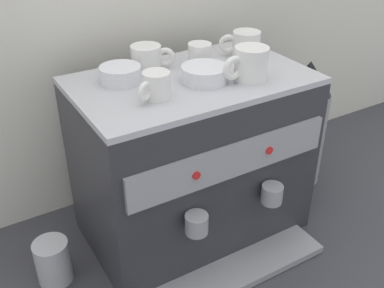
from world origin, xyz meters
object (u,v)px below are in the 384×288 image
ceramic_cup_1 (200,54)px  ceramic_cup_4 (245,44)px  ceramic_cup_3 (156,86)px  coffee_grinder (303,123)px  ceramic_cup_0 (250,64)px  ceramic_cup_2 (148,58)px  milk_pitcher (53,261)px  ceramic_bowl_1 (204,74)px  ceramic_bowl_0 (121,75)px  espresso_machine (193,160)px

ceramic_cup_1 → ceramic_cup_4: (0.14, -0.00, 0.00)m
ceramic_cup_1 → ceramic_cup_3: (-0.19, -0.12, 0.00)m
ceramic_cup_1 → coffee_grinder: ceramic_cup_1 is taller
ceramic_cup_0 → ceramic_cup_2: ceramic_cup_0 is taller
milk_pitcher → ceramic_bowl_1: bearing=-5.0°
ceramic_bowl_0 → coffee_grinder: 0.67m
ceramic_cup_4 → ceramic_bowl_0: (-0.37, 0.01, -0.02)m
ceramic_cup_0 → coffee_grinder: (0.33, 0.12, -0.31)m
ceramic_cup_2 → ceramic_bowl_0: bearing=-156.5°
ceramic_cup_4 → ceramic_bowl_1: ceramic_cup_4 is taller
ceramic_bowl_0 → milk_pitcher: (-0.25, -0.06, -0.44)m
ceramic_cup_1 → ceramic_cup_2: (-0.13, 0.05, 0.00)m
ceramic_cup_1 → ceramic_bowl_0: bearing=178.9°
ceramic_bowl_0 → ceramic_bowl_1: (0.18, -0.10, -0.00)m
ceramic_bowl_1 → ceramic_cup_0: bearing=-25.3°
ceramic_cup_0 → ceramic_cup_4: (0.09, 0.14, -0.01)m
ceramic_cup_3 → ceramic_bowl_0: ceramic_cup_3 is taller
ceramic_cup_1 → ceramic_bowl_0: ceramic_cup_1 is taller
ceramic_bowl_1 → milk_pitcher: size_ratio=0.94×
espresso_machine → coffee_grinder: bearing=4.8°
ceramic_cup_3 → ceramic_bowl_0: 0.13m
ceramic_cup_1 → ceramic_cup_3: bearing=-147.5°
espresso_machine → milk_pitcher: (-0.42, 0.01, -0.18)m
ceramic_cup_1 → ceramic_cup_4: 0.14m
ceramic_bowl_1 → ceramic_cup_4: bearing=26.4°
ceramic_cup_4 → milk_pitcher: bearing=-174.7°
ceramic_cup_0 → ceramic_cup_1: bearing=110.1°
ceramic_cup_4 → ceramic_bowl_1: bearing=-153.6°
ceramic_cup_2 → ceramic_bowl_0: size_ratio=1.09×
ceramic_cup_0 → ceramic_cup_2: bearing=134.1°
ceramic_bowl_1 → coffee_grinder: ceramic_bowl_1 is taller
ceramic_cup_2 → ceramic_bowl_1: ceramic_cup_2 is taller
ceramic_cup_2 → coffee_grinder: size_ratio=0.26×
coffee_grinder → ceramic_cup_4: bearing=173.5°
ceramic_cup_1 → ceramic_bowl_1: 0.11m
ceramic_cup_1 → ceramic_cup_2: ceramic_cup_2 is taller
espresso_machine → ceramic_bowl_0: size_ratio=5.92×
ceramic_bowl_1 → milk_pitcher: 0.62m
espresso_machine → ceramic_cup_2: ceramic_cup_2 is taller
espresso_machine → ceramic_bowl_0: (-0.16, 0.07, 0.26)m
ceramic_bowl_0 → milk_pitcher: size_ratio=0.83×
ceramic_cup_0 → coffee_grinder: bearing=19.4°
ceramic_cup_1 → coffee_grinder: size_ratio=0.19×
espresso_machine → ceramic_cup_4: (0.21, 0.06, 0.28)m
espresso_machine → ceramic_cup_1: 0.29m
espresso_machine → ceramic_cup_1: bearing=46.9°
ceramic_cup_2 → ceramic_cup_4: (0.28, -0.05, 0.00)m
ceramic_cup_2 → ceramic_bowl_0: ceramic_cup_2 is taller
milk_pitcher → ceramic_cup_1: bearing=7.0°
ceramic_cup_0 → ceramic_cup_1: ceramic_cup_0 is taller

